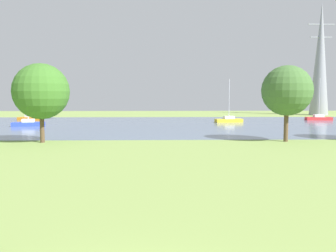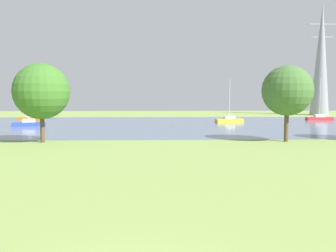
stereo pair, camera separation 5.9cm
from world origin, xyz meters
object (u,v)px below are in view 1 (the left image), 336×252
at_px(sailboat_orange, 30,118).
at_px(tree_west_near, 287,91).
at_px(sailboat_yellow, 229,120).
at_px(tree_west_far, 41,91).
at_px(sailboat_blue, 28,123).
at_px(sailboat_red, 319,118).
at_px(electricity_pylon, 320,59).

distance_m(sailboat_orange, tree_west_near, 49.29).
bearing_deg(sailboat_yellow, tree_west_far, -132.59).
bearing_deg(tree_west_near, sailboat_blue, 149.84).
bearing_deg(sailboat_red, tree_west_far, -143.81).
relative_size(sailboat_yellow, sailboat_orange, 0.96).
distance_m(sailboat_red, sailboat_blue, 51.76).
bearing_deg(sailboat_yellow, sailboat_orange, 170.72).
xyz_separation_m(sailboat_orange, electricity_pylon, (62.97, 17.01, 13.00)).
xyz_separation_m(sailboat_red, sailboat_yellow, (-18.13, -4.70, -0.01)).
distance_m(sailboat_yellow, electricity_pylon, 37.36).
distance_m(sailboat_red, sailboat_orange, 54.68).
distance_m(tree_west_near, electricity_pylon, 56.08).
xyz_separation_m(sailboat_yellow, sailboat_orange, (-36.53, 5.97, 0.00)).
relative_size(sailboat_orange, electricity_pylon, 0.29).
bearing_deg(tree_west_near, electricity_pylon, 62.24).
xyz_separation_m(tree_west_far, electricity_pylon, (50.48, 49.14, 8.38)).
relative_size(sailboat_red, sailboat_orange, 1.01).
bearing_deg(sailboat_yellow, tree_west_near, -88.68).
distance_m(tree_west_far, tree_west_near, 24.65).
bearing_deg(sailboat_yellow, electricity_pylon, 41.00).
height_order(sailboat_red, tree_west_near, sailboat_red).
relative_size(sailboat_yellow, electricity_pylon, 0.28).
height_order(sailboat_red, sailboat_yellow, sailboat_red).
bearing_deg(electricity_pylon, tree_west_near, -117.76).
relative_size(sailboat_yellow, tree_west_near, 0.98).
bearing_deg(tree_west_far, sailboat_blue, 113.29).
height_order(sailboat_orange, tree_west_near, sailboat_orange).
bearing_deg(sailboat_red, tree_west_near, -119.65).
bearing_deg(sailboat_red, sailboat_orange, 178.66).
xyz_separation_m(tree_west_near, electricity_pylon, (25.83, 49.08, 8.30)).
relative_size(sailboat_blue, sailboat_orange, 0.75).
bearing_deg(tree_west_near, sailboat_red, 60.35).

